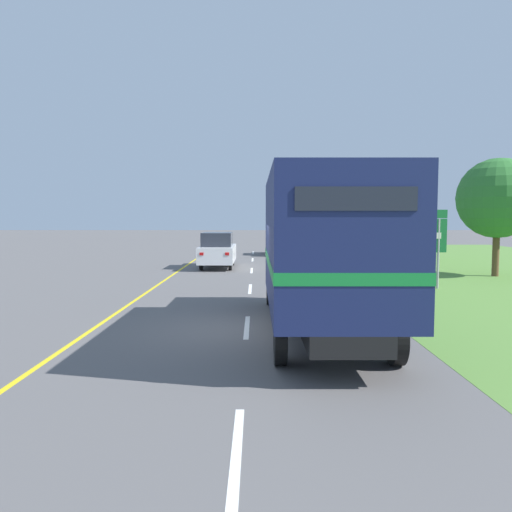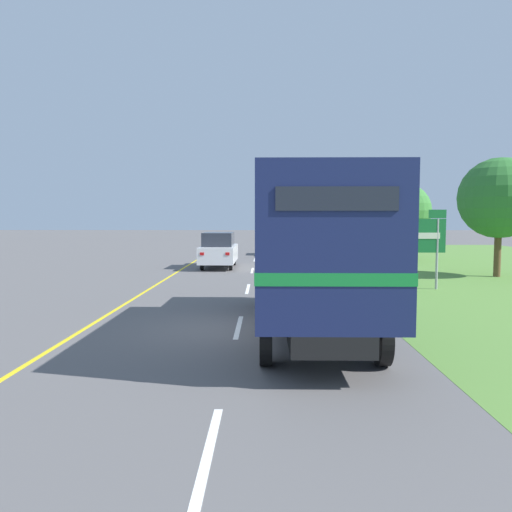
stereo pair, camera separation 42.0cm
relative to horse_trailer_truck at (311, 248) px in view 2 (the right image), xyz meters
The scene contains 15 objects.
ground_plane 2.64m from the horse_trailer_truck, behind, with size 200.00×200.00×0.00m, color #5B5959.
edge_line_yellow 12.53m from the horse_trailer_truck, 115.93° to the left, with size 0.12×55.07×0.01m, color yellow.
centre_dash_nearest 6.51m from the horse_trailer_truck, 106.02° to the right, with size 0.12×2.60×0.01m, color white.
centre_dash_near 2.70m from the horse_trailer_truck, 159.32° to the left, with size 0.12×2.60×0.01m, color white.
centre_dash_mid_a 7.71m from the horse_trailer_truck, 103.28° to the left, with size 0.12×2.60×0.01m, color white.
centre_dash_mid_b 14.09m from the horse_trailer_truck, 97.04° to the left, with size 0.12×2.60×0.01m, color white.
centre_dash_far 20.61m from the horse_trailer_truck, 94.78° to the left, with size 0.12×2.60×0.01m, color white.
centre_dash_farthest 27.17m from the horse_trailer_truck, 93.62° to the left, with size 0.12×2.60×0.01m, color white.
horse_trailer_truck is the anchor object (origin of this frame).
lead_car_white 15.74m from the horse_trailer_truck, 103.05° to the left, with size 1.80×4.53×1.90m.
lead_car_grey_ahead 25.06m from the horse_trailer_truck, 89.34° to the left, with size 1.80×4.43×1.80m.
highway_sign 8.68m from the horse_trailer_truck, 57.11° to the left, with size 1.99×0.09×2.98m.
roadside_tree_near 14.90m from the horse_trailer_truck, 50.08° to the left, with size 3.63×3.63×5.38m.
roadside_tree_mid 22.14m from the horse_trailer_truck, 69.44° to the left, with size 3.52×3.52×4.89m.
delineator_post 5.19m from the horse_trailer_truck, 56.52° to the left, with size 0.08×0.08×0.95m.
Camera 2 is at (0.64, -11.69, 2.66)m, focal length 35.00 mm.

